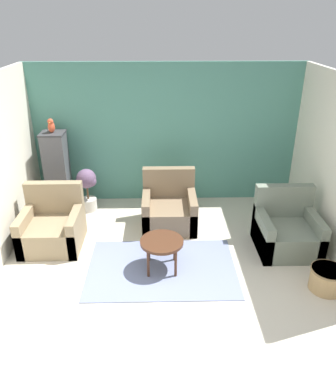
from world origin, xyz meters
TOP-DOWN VIEW (x-y plane):
  - ground_plane at (0.00, 0.00)m, footprint 20.00×20.00m
  - wall_back_accent at (0.00, 3.07)m, footprint 4.63×0.06m
  - wall_right at (2.29, 1.52)m, footprint 0.06×3.04m
  - area_rug at (-0.10, 0.90)m, footprint 1.97×1.32m
  - coffee_table at (-0.10, 0.90)m, footprint 0.57×0.57m
  - armchair_left at (-1.68, 1.54)m, footprint 0.84×0.81m
  - armchair_right at (1.70, 1.36)m, footprint 0.84×0.81m
  - armchair_middle at (0.03, 2.08)m, footprint 0.84×0.81m
  - birdcage at (-1.84, 2.69)m, footprint 0.46×0.46m
  - parrot at (-1.84, 2.69)m, footprint 0.11×0.20m
  - potted_plant at (-1.36, 2.61)m, footprint 0.36×0.33m
  - wicker_basket at (1.93, 0.44)m, footprint 0.42×0.42m

SIDE VIEW (x-z plane):
  - ground_plane at x=0.00m, z-range 0.00..0.00m
  - area_rug at x=-0.10m, z-range 0.00..0.01m
  - wicker_basket at x=1.93m, z-range 0.01..0.31m
  - armchair_left at x=-1.68m, z-range -0.16..0.71m
  - armchair_right at x=1.70m, z-range -0.16..0.71m
  - armchair_middle at x=0.03m, z-range -0.16..0.71m
  - coffee_table at x=-0.10m, z-range 0.17..0.61m
  - potted_plant at x=-1.36m, z-range 0.08..0.84m
  - birdcage at x=-1.84m, z-range -0.02..1.35m
  - wall_back_accent at x=0.00m, z-range 0.00..2.42m
  - wall_right at x=2.29m, z-range 0.00..2.42m
  - parrot at x=-1.84m, z-range 1.36..1.60m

